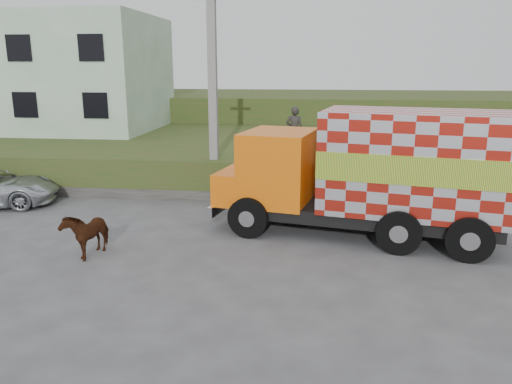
# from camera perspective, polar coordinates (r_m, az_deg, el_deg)

# --- Properties ---
(ground) EXTENTS (120.00, 120.00, 0.00)m
(ground) POSITION_cam_1_polar(r_m,az_deg,el_deg) (14.67, -4.40, -5.38)
(ground) COLOR #474749
(ground) RESTS_ON ground
(embankment) EXTENTS (40.00, 12.00, 1.50)m
(embankment) POSITION_cam_1_polar(r_m,az_deg,el_deg) (24.06, 0.15, 4.30)
(embankment) COLOR #264D19
(embankment) RESTS_ON ground
(embankment_far) EXTENTS (40.00, 12.00, 3.00)m
(embankment_far) POSITION_cam_1_polar(r_m,az_deg,el_deg) (35.81, 2.39, 8.79)
(embankment_far) COLOR #264D19
(embankment_far) RESTS_ON ground
(retaining_strip) EXTENTS (16.00, 0.50, 0.40)m
(retaining_strip) POSITION_cam_1_polar(r_m,az_deg,el_deg) (18.96, -7.91, -0.28)
(retaining_strip) COLOR #595651
(retaining_strip) RESTS_ON ground
(building) EXTENTS (10.00, 8.00, 6.00)m
(building) POSITION_cam_1_polar(r_m,az_deg,el_deg) (29.89, -21.11, 12.55)
(building) COLOR silver
(building) RESTS_ON embankment
(utility_pole) EXTENTS (1.20, 0.30, 8.00)m
(utility_pole) POSITION_cam_1_polar(r_m,az_deg,el_deg) (18.54, -4.96, 11.61)
(utility_pole) COLOR gray
(utility_pole) RESTS_ON ground
(cargo_truck) EXTENTS (8.68, 4.29, 3.71)m
(cargo_truck) POSITION_cam_1_polar(r_m,az_deg,el_deg) (14.81, 13.15, 2.17)
(cargo_truck) COLOR black
(cargo_truck) RESTS_ON ground
(cow) EXTENTS (0.90, 1.56, 1.24)m
(cow) POSITION_cam_1_polar(r_m,az_deg,el_deg) (14.02, -18.78, -4.38)
(cow) COLOR #371D0D
(cow) RESTS_ON ground
(pedestrian) EXTENTS (0.71, 0.50, 1.87)m
(pedestrian) POSITION_cam_1_polar(r_m,az_deg,el_deg) (19.94, 4.41, 7.08)
(pedestrian) COLOR #332F2D
(pedestrian) RESTS_ON embankment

